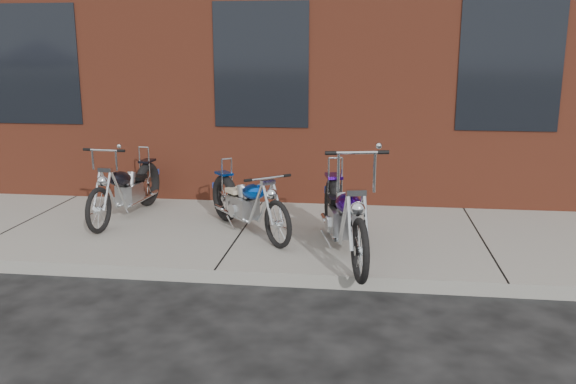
# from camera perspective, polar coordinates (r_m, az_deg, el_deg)

# --- Properties ---
(ground) EXTENTS (120.00, 120.00, 0.00)m
(ground) POSITION_cam_1_polar(r_m,az_deg,el_deg) (6.57, -6.86, -8.51)
(ground) COLOR black
(ground) RESTS_ON ground
(sidewalk) EXTENTS (22.00, 3.00, 0.15)m
(sidewalk) POSITION_cam_1_polar(r_m,az_deg,el_deg) (7.93, -4.24, -4.06)
(sidewalk) COLOR gray
(sidewalk) RESTS_ON ground
(chopper_purple) EXTENTS (0.72, 2.27, 1.29)m
(chopper_purple) POSITION_cam_1_polar(r_m,az_deg,el_deg) (6.86, 5.31, -2.55)
(chopper_purple) COLOR black
(chopper_purple) RESTS_ON sidewalk
(chopper_blue) EXTENTS (1.33, 1.60, 0.86)m
(chopper_blue) POSITION_cam_1_polar(r_m,az_deg,el_deg) (7.71, -3.81, -1.21)
(chopper_blue) COLOR black
(chopper_blue) RESTS_ON sidewalk
(chopper_third) EXTENTS (0.50, 2.06, 1.04)m
(chopper_third) POSITION_cam_1_polar(r_m,az_deg,el_deg) (8.68, -14.84, 0.09)
(chopper_third) COLOR black
(chopper_third) RESTS_ON sidewalk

